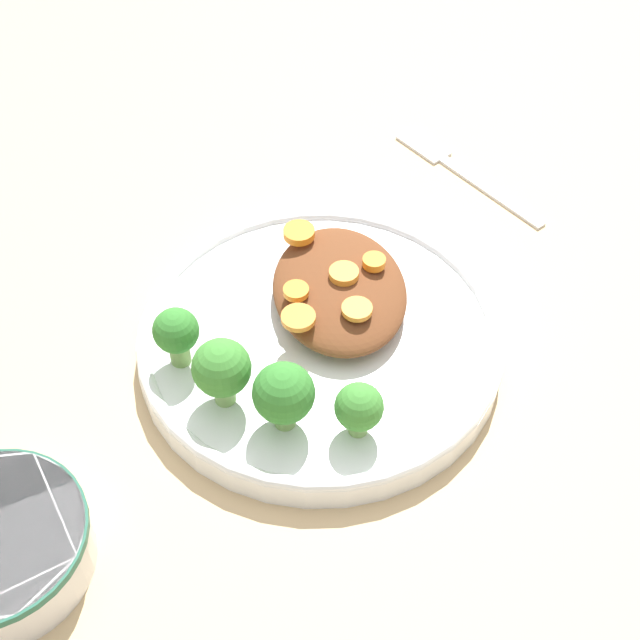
{
  "coord_description": "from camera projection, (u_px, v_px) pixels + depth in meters",
  "views": [
    {
      "loc": [
        -0.44,
        0.06,
        0.54
      ],
      "look_at": [
        0.0,
        0.0,
        0.04
      ],
      "focal_mm": 50.0,
      "sensor_mm": 36.0,
      "label": 1
    }
  ],
  "objects": [
    {
      "name": "stew_mound",
      "position": [
        339.0,
        289.0,
        0.7
      ],
      "size": [
        0.14,
        0.1,
        0.03
      ],
      "primitive_type": "ellipsoid",
      "color": "brown",
      "rests_on": "plate"
    },
    {
      "name": "carrot_slice_4",
      "position": [
        298.0,
        318.0,
        0.65
      ],
      "size": [
        0.03,
        0.03,
        0.0
      ],
      "primitive_type": "cylinder",
      "color": "orange",
      "rests_on": "stew_mound"
    },
    {
      "name": "fork",
      "position": [
        456.0,
        167.0,
        0.85
      ],
      "size": [
        0.16,
        0.11,
        0.01
      ],
      "rotation": [
        0.0,
        0.0,
        6.85
      ],
      "color": "silver",
      "rests_on": "ground_plane"
    },
    {
      "name": "carrot_slice_2",
      "position": [
        296.0,
        291.0,
        0.67
      ],
      "size": [
        0.02,
        0.02,
        0.01
      ],
      "primitive_type": "cylinder",
      "color": "orange",
      "rests_on": "stew_mound"
    },
    {
      "name": "carrot_slice_0",
      "position": [
        357.0,
        309.0,
        0.66
      ],
      "size": [
        0.02,
        0.02,
        0.0
      ],
      "primitive_type": "cylinder",
      "color": "orange",
      "rests_on": "stew_mound"
    },
    {
      "name": "carrot_slice_5",
      "position": [
        344.0,
        273.0,
        0.68
      ],
      "size": [
        0.02,
        0.02,
        0.01
      ],
      "primitive_type": "cylinder",
      "color": "orange",
      "rests_on": "stew_mound"
    },
    {
      "name": "broccoli_floret_2",
      "position": [
        176.0,
        333.0,
        0.64
      ],
      "size": [
        0.03,
        0.03,
        0.05
      ],
      "color": "#759E51",
      "rests_on": "plate"
    },
    {
      "name": "broccoli_floret_0",
      "position": [
        222.0,
        369.0,
        0.62
      ],
      "size": [
        0.04,
        0.04,
        0.06
      ],
      "color": "#7FA85B",
      "rests_on": "plate"
    },
    {
      "name": "broccoli_floret_3",
      "position": [
        284.0,
        394.0,
        0.6
      ],
      "size": [
        0.04,
        0.04,
        0.06
      ],
      "color": "#759E51",
      "rests_on": "plate"
    },
    {
      "name": "ground_plane",
      "position": [
        320.0,
        351.0,
        0.7
      ],
      "size": [
        4.0,
        4.0,
        0.0
      ],
      "primitive_type": "plane",
      "color": "tan"
    },
    {
      "name": "carrot_slice_1",
      "position": [
        299.0,
        233.0,
        0.71
      ],
      "size": [
        0.03,
        0.03,
        0.01
      ],
      "primitive_type": "cylinder",
      "color": "orange",
      "rests_on": "stew_mound"
    },
    {
      "name": "carrot_slice_3",
      "position": [
        374.0,
        262.0,
        0.69
      ],
      "size": [
        0.02,
        0.02,
        0.01
      ],
      "primitive_type": "cylinder",
      "color": "orange",
      "rests_on": "stew_mound"
    },
    {
      "name": "plate",
      "position": [
        320.0,
        339.0,
        0.69
      ],
      "size": [
        0.28,
        0.28,
        0.03
      ],
      "color": "white",
      "rests_on": "ground_plane"
    },
    {
      "name": "broccoli_floret_1",
      "position": [
        359.0,
        408.0,
        0.61
      ],
      "size": [
        0.03,
        0.03,
        0.04
      ],
      "color": "#759E51",
      "rests_on": "plate"
    }
  ]
}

